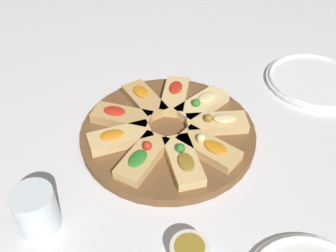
{
  "coord_description": "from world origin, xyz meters",
  "views": [
    {
      "loc": [
        0.58,
        -0.17,
        0.58
      ],
      "look_at": [
        0.0,
        0.0,
        0.03
      ],
      "focal_mm": 42.0,
      "sensor_mm": 36.0,
      "label": 1
    }
  ],
  "objects_px": {
    "water_glass": "(36,210)",
    "dipping_bowl": "(189,251)",
    "plate_left": "(315,80)",
    "serving_board": "(168,133)"
  },
  "relations": [
    {
      "from": "serving_board",
      "to": "dipping_bowl",
      "type": "xyz_separation_m",
      "value": [
        0.28,
        -0.05,
        0.01
      ]
    },
    {
      "from": "serving_board",
      "to": "plate_left",
      "type": "xyz_separation_m",
      "value": [
        -0.08,
        0.41,
        -0.0
      ]
    },
    {
      "from": "water_glass",
      "to": "serving_board",
      "type": "bearing_deg",
      "value": 118.95
    },
    {
      "from": "serving_board",
      "to": "water_glass",
      "type": "distance_m",
      "value": 0.31
    },
    {
      "from": "serving_board",
      "to": "plate_left",
      "type": "bearing_deg",
      "value": 101.82
    },
    {
      "from": "plate_left",
      "to": "dipping_bowl",
      "type": "distance_m",
      "value": 0.58
    },
    {
      "from": "plate_left",
      "to": "water_glass",
      "type": "relative_size",
      "value": 2.87
    },
    {
      "from": "serving_board",
      "to": "water_glass",
      "type": "relative_size",
      "value": 4.38
    },
    {
      "from": "plate_left",
      "to": "dipping_bowl",
      "type": "relative_size",
      "value": 3.86
    },
    {
      "from": "water_glass",
      "to": "dipping_bowl",
      "type": "bearing_deg",
      "value": 60.08
    }
  ]
}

